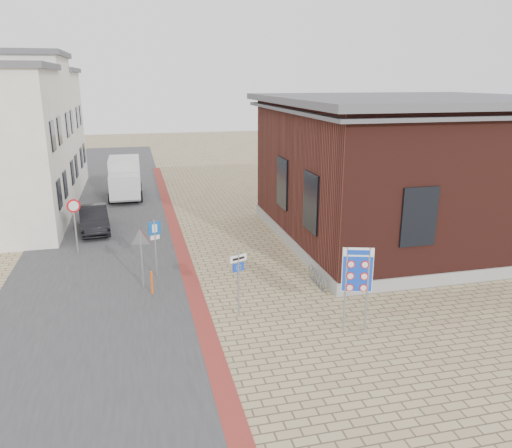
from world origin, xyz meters
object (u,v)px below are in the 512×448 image
essen_sign (238,274)px  parking_sign (155,239)px  sedan (94,219)px  bollard (152,283)px  border_sign (357,272)px  box_truck (125,178)px

essen_sign → parking_sign: size_ratio=0.99×
sedan → parking_sign: parking_sign is taller
bollard → border_sign: bearing=-35.6°
box_truck → border_sign: border_sign is taller
sedan → box_truck: 7.67m
border_sign → parking_sign: border_sign is taller
essen_sign → parking_sign: 4.86m
box_truck → essen_sign: (3.71, -18.70, 0.20)m
sedan → bollard: sedan is taller
box_truck → bollard: bearing=-86.1°
sedan → parking_sign: size_ratio=1.69×
sedan → parking_sign: (2.81, -7.02, 0.93)m
box_truck → border_sign: 21.68m
box_truck → essen_sign: bearing=-78.5°
bollard → box_truck: bearing=93.6°
box_truck → bollard: size_ratio=5.44×
parking_sign → essen_sign: bearing=-81.1°
border_sign → sedan: bearing=140.4°
sedan → box_truck: box_truck is taller
essen_sign → box_truck: bearing=79.1°
sedan → parking_sign: bearing=-74.7°
sedan → border_sign: (8.55, -13.02, 1.32)m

